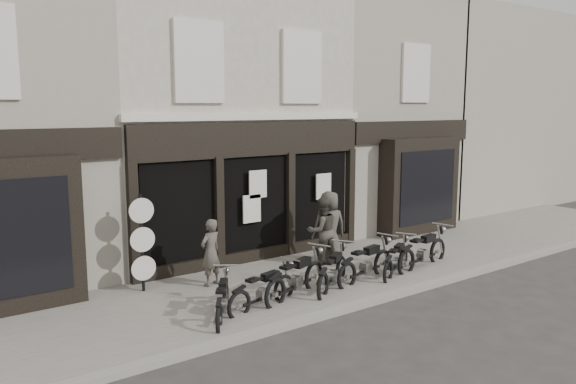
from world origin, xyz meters
TOP-DOWN VIEW (x-y plane):
  - ground_plane at (0.00, 0.00)m, footprint 90.00×90.00m
  - pavement at (0.00, 0.90)m, footprint 30.00×4.20m
  - kerb at (0.00, -1.25)m, footprint 30.00×0.25m
  - central_building at (0.00, 5.95)m, footprint 7.30×6.22m
  - neighbour_right at (6.35, 5.90)m, footprint 5.60×6.73m
  - filler_right at (14.50, 6.00)m, footprint 11.00×6.00m
  - motorcycle_0 at (-2.82, -0.17)m, footprint 1.34×1.71m
  - motorcycle_1 at (-1.84, -0.19)m, footprint 2.00×0.76m
  - motorcycle_2 at (-0.86, -0.05)m, footprint 2.19×1.06m
  - motorcycle_3 at (0.17, -0.10)m, footprint 1.91×1.40m
  - motorcycle_4 at (1.24, -0.12)m, footprint 2.24×0.81m
  - motorcycle_5 at (2.23, -0.20)m, footprint 1.88×1.18m
  - motorcycle_6 at (3.25, -0.20)m, footprint 2.32×0.76m
  - man_left at (-2.07, 1.69)m, footprint 0.67×0.53m
  - man_centre at (1.24, 1.58)m, footprint 0.98×0.82m
  - man_right at (1.60, 1.70)m, footprint 1.08×0.87m
  - advert_sign_post at (-3.52, 2.22)m, footprint 0.58×0.37m

SIDE VIEW (x-z plane):
  - ground_plane at x=0.00m, z-range 0.00..0.00m
  - pavement at x=0.00m, z-range 0.00..0.12m
  - kerb at x=0.00m, z-range 0.00..0.13m
  - motorcycle_0 at x=-2.82m, z-range -0.10..0.85m
  - motorcycle_1 at x=-1.84m, z-range -0.10..0.87m
  - motorcycle_5 at x=2.23m, z-range -0.10..0.88m
  - motorcycle_3 at x=0.17m, z-range -0.11..0.93m
  - motorcycle_4 at x=1.24m, z-range -0.11..0.97m
  - motorcycle_2 at x=-0.86m, z-range -0.11..0.98m
  - motorcycle_6 at x=3.25m, z-range -0.11..1.00m
  - man_left at x=-2.07m, z-range 0.12..1.72m
  - man_centre at x=1.24m, z-range 0.12..1.93m
  - man_right at x=1.60m, z-range 0.12..2.05m
  - advert_sign_post at x=-3.52m, z-range -0.03..2.33m
  - neighbour_right at x=6.35m, z-range -0.13..8.21m
  - central_building at x=0.00m, z-range -0.09..8.25m
  - filler_right at x=14.50m, z-range 0.00..8.20m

